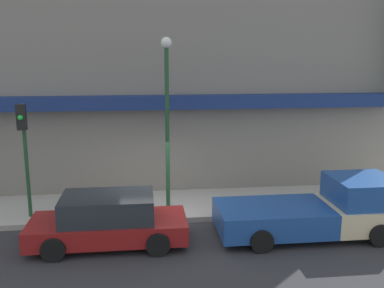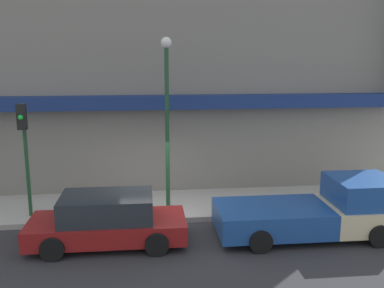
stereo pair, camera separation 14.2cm
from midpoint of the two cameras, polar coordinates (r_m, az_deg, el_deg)
name	(u,v)px [view 2 (the right image)]	position (r m, az deg, el deg)	size (l,w,h in m)	color
ground_plane	(158,224)	(14.12, -4.29, -10.60)	(80.00, 80.00, 0.00)	#2D2D30
sidewalk	(157,206)	(15.48, -4.47, -8.20)	(36.00, 2.97, 0.18)	#ADA89E
building	(154,85)	(17.55, -4.89, 7.89)	(19.80, 3.80, 10.91)	gray
pickup_truck	(321,211)	(13.66, 17.12, -8.49)	(5.58, 2.27, 1.73)	beige
parked_car	(108,220)	(12.69, -10.88, -9.97)	(4.47, 2.02, 1.47)	maroon
fire_hydrant	(140,202)	(14.56, -6.64, -7.68)	(0.17, 0.17, 0.73)	red
street_lamp	(167,104)	(14.26, -3.07, 5.29)	(0.36, 0.36, 5.76)	#1E4728
traffic_light	(24,140)	(14.46, -21.19, 0.45)	(0.28, 0.42, 3.71)	#1E4728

